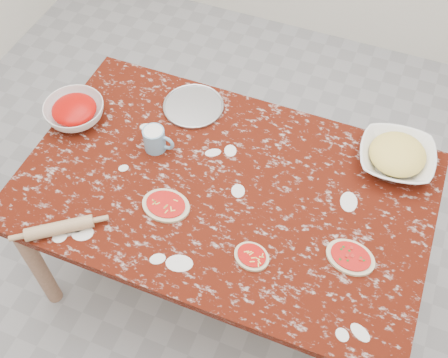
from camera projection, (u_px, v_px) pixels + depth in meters
ground at (224, 273)px, 2.74m from camera, size 4.00×4.00×0.00m
worktable at (224, 199)px, 2.20m from camera, size 1.60×1.00×0.75m
pizza_tray at (193, 107)px, 2.38m from camera, size 0.30×0.30×0.01m
sauce_bowl at (75, 112)px, 2.32m from camera, size 0.33×0.33×0.08m
cheese_bowl at (396, 158)px, 2.17m from camera, size 0.33×0.33×0.07m
flour_mug at (155, 139)px, 2.21m from camera, size 0.13×0.09×0.10m
pizza_left at (166, 205)px, 2.07m from camera, size 0.19×0.15×0.02m
pizza_mid at (252, 256)px, 1.94m from camera, size 0.15×0.14×0.02m
pizza_right at (350, 257)px, 1.94m from camera, size 0.20×0.16×0.02m
rolling_pin at (59, 228)px, 1.99m from camera, size 0.23×0.19×0.05m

